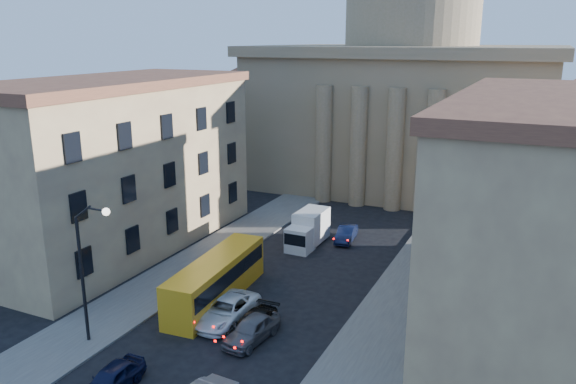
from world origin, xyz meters
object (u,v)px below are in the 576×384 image
(street_lamp, at_px, (87,262))
(car_left_near, at_px, (112,379))
(city_bus, at_px, (216,278))
(box_truck, at_px, (308,230))

(street_lamp, relative_size, car_left_near, 2.13)
(car_left_near, distance_m, city_bus, 11.52)
(street_lamp, relative_size, city_bus, 0.80)
(street_lamp, distance_m, car_left_near, 7.03)
(car_left_near, distance_m, box_truck, 24.21)
(street_lamp, bearing_deg, city_bus, 67.07)
(city_bus, bearing_deg, car_left_near, -90.34)
(city_bus, distance_m, box_truck, 12.83)
(city_bus, bearing_deg, box_truck, 78.95)
(box_truck, bearing_deg, city_bus, -96.25)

